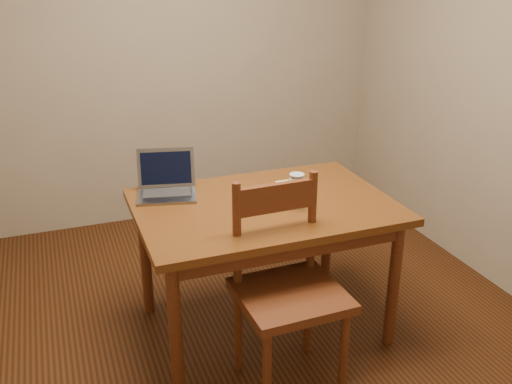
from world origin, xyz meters
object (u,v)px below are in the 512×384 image
object	(u,v)px
table	(264,218)
laptop	(166,182)
chair	(288,280)
milk_glass	(297,190)
plate	(284,194)

from	to	relation	value
table	laptop	size ratio (longest dim) A/B	3.62
laptop	table	bearing A→B (deg)	-22.82
table	laptop	world-z (taller)	laptop
table	chair	bearing A→B (deg)	-97.01
milk_glass	laptop	xyz separation A→B (m)	(-0.57, 0.41, -0.03)
table	plate	distance (m)	0.18
chair	milk_glass	size ratio (longest dim) A/B	2.84
table	chair	world-z (taller)	chair
laptop	plate	bearing A→B (deg)	-11.09
plate	chair	bearing A→B (deg)	-110.94
chair	plate	distance (m)	0.57
milk_glass	plate	bearing A→B (deg)	88.89
table	milk_glass	size ratio (longest dim) A/B	7.35
milk_glass	laptop	bearing A→B (deg)	144.13
plate	laptop	distance (m)	0.63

